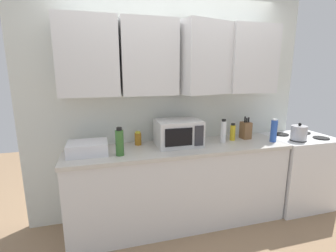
{
  "coord_description": "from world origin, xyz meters",
  "views": [
    {
      "loc": [
        -0.8,
        -2.7,
        1.68
      ],
      "look_at": [
        -0.11,
        -0.25,
        1.12
      ],
      "focal_mm": 26.06,
      "sensor_mm": 36.0,
      "label": 1
    }
  ],
  "objects": [
    {
      "name": "wall_back_with_cabinets",
      "position": [
        0.0,
        -0.07,
        1.58
      ],
      "size": [
        3.26,
        0.49,
        2.6
      ],
      "color": "silver",
      "rests_on": "ground_plane"
    },
    {
      "name": "counter_run",
      "position": [
        0.0,
        -0.3,
        0.45
      ],
      "size": [
        2.39,
        0.63,
        0.9
      ],
      "color": "silver",
      "rests_on": "ground_plane"
    },
    {
      "name": "stove_range",
      "position": [
        1.58,
        -0.32,
        0.45
      ],
      "size": [
        0.76,
        0.64,
        0.91
      ],
      "color": "silver",
      "rests_on": "ground_plane"
    },
    {
      "name": "kettle",
      "position": [
        1.41,
        -0.46,
        1.0
      ],
      "size": [
        0.18,
        0.18,
        0.2
      ],
      "color": "#B2B2B7",
      "rests_on": "stove_range"
    },
    {
      "name": "microwave",
      "position": [
        -0.0,
        -0.26,
        1.04
      ],
      "size": [
        0.48,
        0.37,
        0.28
      ],
      "color": "silver",
      "rests_on": "counter_run"
    },
    {
      "name": "dish_rack",
      "position": [
        -0.94,
        -0.3,
        0.96
      ],
      "size": [
        0.38,
        0.3,
        0.12
      ],
      "primitive_type": "cube",
      "color": "silver",
      "rests_on": "counter_run"
    },
    {
      "name": "knife_block",
      "position": [
        0.87,
        -0.21,
        1.0
      ],
      "size": [
        0.1,
        0.12,
        0.27
      ],
      "color": "brown",
      "rests_on": "counter_run"
    },
    {
      "name": "bottle_white_jar",
      "position": [
        0.52,
        -0.3,
        1.03
      ],
      "size": [
        0.06,
        0.06,
        0.27
      ],
      "color": "white",
      "rests_on": "counter_run"
    },
    {
      "name": "bottle_blue_cleaner",
      "position": [
        1.1,
        -0.42,
        1.03
      ],
      "size": [
        0.07,
        0.07,
        0.26
      ],
      "color": "#2D56B7",
      "rests_on": "counter_run"
    },
    {
      "name": "bottle_amber_vinegar",
      "position": [
        -0.42,
        -0.13,
        0.97
      ],
      "size": [
        0.07,
        0.07,
        0.15
      ],
      "color": "#AD701E",
      "rests_on": "counter_run"
    },
    {
      "name": "bottle_green_oil",
      "position": [
        -0.64,
        -0.43,
        1.03
      ],
      "size": [
        0.08,
        0.08,
        0.28
      ],
      "color": "#386B2D",
      "rests_on": "counter_run"
    },
    {
      "name": "bottle_yellow_mustard",
      "position": [
        0.68,
        -0.24,
        1.0
      ],
      "size": [
        0.06,
        0.06,
        0.2
      ],
      "color": "gold",
      "rests_on": "counter_run"
    }
  ]
}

